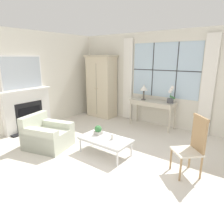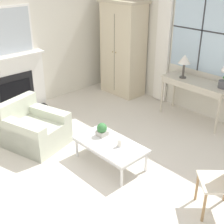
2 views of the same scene
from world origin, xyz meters
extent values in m
plane|color=silver|center=(0.00, 0.00, 0.00)|extent=(14.00, 14.00, 0.00)
cube|color=silver|center=(0.00, 3.03, 1.40)|extent=(7.20, 0.06, 2.80)
cube|color=silver|center=(0.00, 3.00, 1.69)|extent=(2.05, 0.01, 1.57)
cube|color=#2D2D33|center=(-0.37, 2.99, 1.69)|extent=(0.02, 0.02, 1.57)
cube|color=#2D2D33|center=(0.37, 2.99, 1.69)|extent=(0.02, 0.02, 1.57)
cube|color=#2D2D33|center=(0.00, 2.99, 1.69)|extent=(2.05, 0.02, 0.02)
cube|color=white|center=(-1.23, 2.95, 1.33)|extent=(0.33, 0.06, 2.62)
cube|color=white|center=(1.23, 2.95, 1.33)|extent=(0.33, 0.06, 2.62)
cube|color=silver|center=(-3.03, 0.60, 1.40)|extent=(0.06, 7.20, 2.80)
cube|color=black|center=(-2.83, 0.27, 0.02)|extent=(0.34, 1.23, 0.04)
cube|color=white|center=(-2.91, 0.27, 0.58)|extent=(0.18, 1.37, 1.16)
cube|color=white|center=(-2.88, 0.27, 1.18)|extent=(0.24, 1.45, 0.04)
cube|color=black|center=(-2.81, 0.27, 0.38)|extent=(0.02, 0.66, 0.64)
cube|color=black|center=(-2.82, 0.27, 0.44)|extent=(0.01, 0.82, 0.80)
cube|color=white|center=(-2.98, 0.27, 1.65)|extent=(0.04, 1.20, 0.93)
cube|color=silver|center=(-2.96, 0.27, 1.65)|extent=(0.01, 1.12, 0.85)
cube|color=beige|center=(-2.15, 2.68, 1.03)|extent=(0.97, 0.54, 2.07)
cube|color=#BCAE92|center=(-2.15, 2.68, 2.10)|extent=(1.05, 0.60, 0.06)
cube|color=gray|center=(-2.15, 2.40, 0.99)|extent=(0.01, 0.01, 1.74)
sphere|color=#997F4C|center=(-2.20, 2.40, 1.03)|extent=(0.03, 0.03, 0.03)
sphere|color=#997F4C|center=(-2.10, 2.40, 1.03)|extent=(0.03, 0.03, 0.03)
cube|color=beige|center=(-0.18, 2.69, 0.79)|extent=(1.34, 0.49, 0.03)
cube|color=beige|center=(-0.18, 2.69, 0.73)|extent=(1.29, 0.47, 0.10)
cylinder|color=beige|center=(-0.81, 2.49, 0.39)|extent=(0.04, 0.04, 0.78)
cylinder|color=beige|center=(0.45, 2.49, 0.39)|extent=(0.04, 0.04, 0.78)
cylinder|color=beige|center=(-0.81, 2.90, 0.39)|extent=(0.04, 0.04, 0.78)
cylinder|color=beige|center=(0.45, 2.90, 0.39)|extent=(0.04, 0.04, 0.78)
cylinder|color=#4C4742|center=(-0.46, 2.65, 0.82)|extent=(0.13, 0.13, 0.02)
cylinder|color=#4C4742|center=(-0.46, 2.65, 0.97)|extent=(0.05, 0.05, 0.27)
cone|color=white|center=(-0.46, 2.65, 1.19)|extent=(0.24, 0.24, 0.17)
cylinder|color=#4C4C51|center=(0.35, 2.73, 0.88)|extent=(0.18, 0.18, 0.13)
cylinder|color=#38753D|center=(0.35, 2.73, 1.12)|extent=(0.01, 0.01, 0.35)
cube|color=#38753D|center=(0.40, 2.73, 0.98)|extent=(0.17, 0.02, 0.10)
sphere|color=white|center=(0.32, 2.74, 1.13)|extent=(0.10, 0.10, 0.10)
sphere|color=white|center=(0.35, 2.74, 1.19)|extent=(0.10, 0.10, 0.10)
sphere|color=white|center=(0.38, 2.74, 1.26)|extent=(0.10, 0.10, 0.10)
cube|color=beige|center=(-1.46, -0.10, 0.21)|extent=(1.13, 1.04, 0.42)
cube|color=beige|center=(-1.84, -0.20, 0.59)|extent=(0.37, 0.83, 0.34)
cube|color=beige|center=(-1.55, 0.20, 0.28)|extent=(0.96, 0.45, 0.56)
cube|color=beige|center=(-1.38, -0.39, 0.28)|extent=(0.96, 0.45, 0.56)
cube|color=beige|center=(1.48, 0.71, 0.44)|extent=(0.62, 0.62, 0.03)
cube|color=#9E7A51|center=(1.62, 0.85, 0.75)|extent=(0.31, 0.31, 0.59)
cube|color=#9E7A51|center=(1.62, 0.85, 1.07)|extent=(0.34, 0.33, 0.05)
cylinder|color=#9E7A51|center=(1.48, 0.44, 0.21)|extent=(0.04, 0.04, 0.43)
cylinder|color=#9E7A51|center=(1.21, 0.71, 0.21)|extent=(0.04, 0.04, 0.43)
cylinder|color=#9E7A51|center=(1.74, 0.71, 0.21)|extent=(0.04, 0.04, 0.43)
cylinder|color=#9E7A51|center=(1.47, 0.98, 0.21)|extent=(0.04, 0.04, 0.43)
cube|color=silver|center=(-0.17, 0.44, 0.36)|extent=(1.13, 0.61, 0.03)
cube|color=beige|center=(-0.17, 0.44, 0.33)|extent=(1.10, 0.60, 0.04)
cylinder|color=silver|center=(-0.69, 0.18, 0.17)|extent=(0.04, 0.04, 0.35)
cylinder|color=silver|center=(0.34, 0.18, 0.17)|extent=(0.04, 0.04, 0.35)
cylinder|color=silver|center=(-0.69, 0.70, 0.17)|extent=(0.04, 0.04, 0.35)
cylinder|color=silver|center=(0.34, 0.70, 0.17)|extent=(0.04, 0.04, 0.35)
cube|color=#BCB7AD|center=(-0.43, 0.50, 0.41)|extent=(0.15, 0.15, 0.08)
sphere|color=#38753D|center=(-0.43, 0.50, 0.51)|extent=(0.16, 0.16, 0.16)
cylinder|color=silver|center=(-0.01, 0.48, 0.38)|extent=(0.09, 0.09, 0.01)
cylinder|color=silver|center=(-0.01, 0.48, 0.44)|extent=(0.06, 0.06, 0.11)
cylinder|color=black|center=(-0.01, 0.48, 0.50)|extent=(0.00, 0.00, 0.01)
camera|label=1|loc=(2.37, -2.67, 2.07)|focal=32.00mm
camera|label=2|loc=(2.81, -2.31, 2.86)|focal=50.00mm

